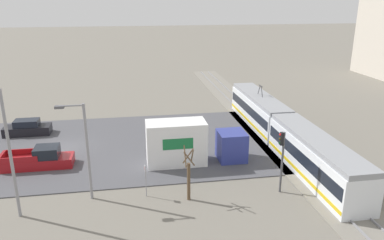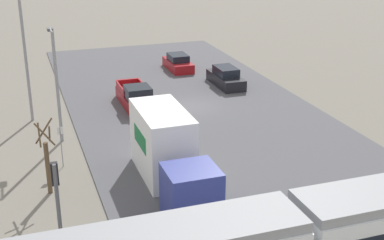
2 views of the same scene
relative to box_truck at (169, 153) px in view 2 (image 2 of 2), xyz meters
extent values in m
plane|color=slate|center=(-5.14, -11.48, -1.83)|extent=(320.00, 320.00, 0.00)
cube|color=#4C4C51|center=(-5.14, -11.48, -1.79)|extent=(17.89, 43.40, 0.08)
cube|color=navy|center=(0.00, 3.74, -0.46)|extent=(2.49, 2.39, 2.58)
cube|color=white|center=(0.00, -1.20, 0.15)|extent=(2.49, 5.08, 3.79)
cube|color=#196B38|center=(1.25, -1.20, 0.53)|extent=(0.02, 2.54, 0.95)
cube|color=maroon|center=(-1.21, -12.94, -1.32)|extent=(1.97, 5.83, 0.85)
cube|color=black|center=(-1.21, -12.13, -0.43)|extent=(1.81, 1.98, 0.93)
cube|color=maroon|center=(-0.31, -14.17, -0.65)|extent=(0.12, 2.92, 0.50)
cube|color=maroon|center=(-2.12, -14.17, -0.65)|extent=(0.12, 2.92, 0.50)
cube|color=maroon|center=(-1.21, -15.74, -0.65)|extent=(1.81, 0.23, 0.50)
cube|color=red|center=(-0.45, -15.83, -1.07)|extent=(0.14, 0.04, 0.18)
cube|color=black|center=(-9.75, -15.77, -1.29)|extent=(1.85, 4.70, 0.93)
cube|color=black|center=(-9.75, -15.77, -0.48)|extent=(1.59, 2.44, 0.68)
cube|color=maroon|center=(-7.43, -22.00, -1.33)|extent=(1.89, 4.27, 0.84)
cube|color=black|center=(-7.43, -22.00, -0.60)|extent=(1.62, 2.22, 0.62)
cylinder|color=#47474C|center=(6.22, 5.82, 0.55)|extent=(0.16, 0.16, 4.76)
cube|color=black|center=(6.22, 5.64, 2.45)|extent=(0.28, 0.22, 0.95)
sphere|color=red|center=(6.22, 5.52, 2.77)|extent=(0.18, 0.18, 0.18)
sphere|color=#3C2C06|center=(6.22, 5.52, 2.45)|extent=(0.18, 0.18, 0.18)
sphere|color=black|center=(6.22, 5.52, 2.13)|extent=(0.18, 0.18, 0.18)
cylinder|color=brown|center=(6.18, -1.09, -0.40)|extent=(0.24, 0.24, 2.86)
cylinder|color=brown|center=(6.43, -1.09, 1.48)|extent=(0.09, 0.81, 1.10)
cylinder|color=brown|center=(6.18, -0.84, 1.58)|extent=(0.97, 0.09, 1.34)
cylinder|color=brown|center=(5.93, -1.09, 1.48)|extent=(0.09, 0.81, 1.10)
cylinder|color=brown|center=(6.18, -1.34, 1.58)|extent=(0.97, 0.09, 1.34)
cylinder|color=gray|center=(6.43, -12.53, 2.54)|extent=(0.20, 0.20, 8.74)
cylinder|color=gray|center=(4.84, -8.00, 1.75)|extent=(0.20, 0.20, 7.16)
cylinder|color=gray|center=(4.84, -8.80, 5.21)|extent=(0.12, 1.60, 0.12)
cube|color=#515156|center=(4.84, -9.55, 5.15)|extent=(0.36, 0.60, 0.18)
cylinder|color=gray|center=(5.20, -4.08, -0.60)|extent=(0.06, 0.06, 2.46)
cube|color=white|center=(5.20, -4.11, 0.41)|extent=(0.32, 0.02, 0.44)
cube|color=red|center=(5.20, -4.12, 0.41)|extent=(0.31, 0.01, 0.10)
camera|label=1|loc=(29.73, -4.84, 12.09)|focal=35.00mm
camera|label=2|loc=(7.18, 24.88, 11.69)|focal=50.00mm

